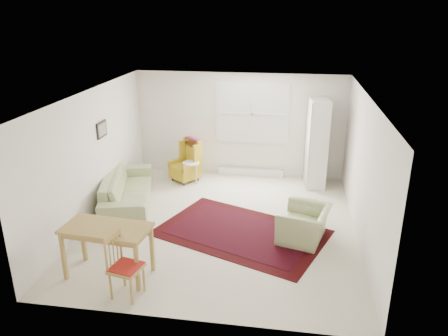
# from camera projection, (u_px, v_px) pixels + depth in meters

# --- Properties ---
(room) EXTENTS (5.04, 5.54, 2.51)m
(room) POSITION_uv_depth(u_px,v_px,m) (224.00, 159.00, 8.13)
(room) COLOR beige
(room) RESTS_ON ground
(rug) EXTENTS (3.45, 2.87, 0.03)m
(rug) POSITION_uv_depth(u_px,v_px,m) (241.00, 232.00, 8.06)
(rug) COLOR black
(rug) RESTS_ON ground
(sofa) EXTENTS (1.47, 2.47, 0.93)m
(sofa) POSITION_uv_depth(u_px,v_px,m) (127.00, 184.00, 9.08)
(sofa) COLOR #9CA76F
(sofa) RESTS_ON ground
(armchair) EXTENTS (1.03, 1.12, 0.73)m
(armchair) POSITION_uv_depth(u_px,v_px,m) (304.00, 221.00, 7.72)
(armchair) COLOR #9CA76F
(armchair) RESTS_ON ground
(wingback_chair) EXTENTS (0.84, 0.84, 1.01)m
(wingback_chair) POSITION_uv_depth(u_px,v_px,m) (185.00, 161.00, 10.32)
(wingback_chair) COLOR #B6981C
(wingback_chair) RESTS_ON ground
(coffee_table) EXTENTS (0.56, 0.56, 0.41)m
(coffee_table) POSITION_uv_depth(u_px,v_px,m) (302.00, 213.00, 8.38)
(coffee_table) COLOR #3B2012
(coffee_table) RESTS_ON ground
(stool) EXTENTS (0.51, 0.51, 0.52)m
(stool) POSITION_uv_depth(u_px,v_px,m) (191.00, 172.00, 10.27)
(stool) COLOR white
(stool) RESTS_ON ground
(cabinet) EXTENTS (0.49, 0.84, 2.03)m
(cabinet) POSITION_uv_depth(u_px,v_px,m) (317.00, 143.00, 9.93)
(cabinet) COLOR silver
(cabinet) RESTS_ON ground
(desk) EXTENTS (1.37, 0.78, 0.83)m
(desk) POSITION_uv_depth(u_px,v_px,m) (108.00, 251.00, 6.68)
(desk) COLOR #AC8D45
(desk) RESTS_ON ground
(desk_chair) EXTENTS (0.49, 0.49, 0.95)m
(desk_chair) POSITION_uv_depth(u_px,v_px,m) (126.00, 267.00, 6.17)
(desk_chair) COLOR #AC8D45
(desk_chair) RESTS_ON ground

